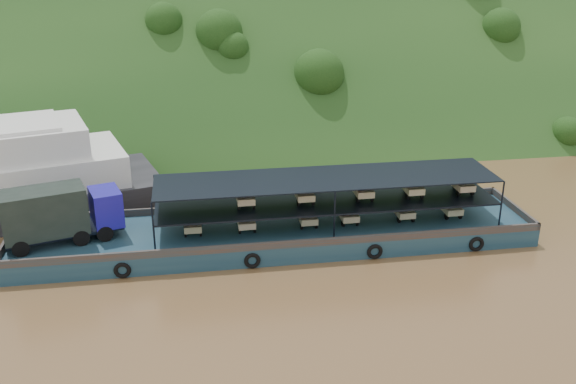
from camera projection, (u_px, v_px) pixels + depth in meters
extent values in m
plane|color=brown|center=(325.00, 251.00, 42.96)|extent=(160.00, 160.00, 0.00)
cube|color=#143613|center=(260.00, 117.00, 76.08)|extent=(140.00, 39.60, 39.60)
cube|color=#143146|center=(276.00, 234.00, 43.96)|extent=(35.00, 7.00, 1.20)
cube|color=#592D19|center=(269.00, 204.00, 46.78)|extent=(35.00, 0.20, 0.50)
cube|color=#592D19|center=(283.00, 245.00, 40.52)|extent=(35.00, 0.20, 0.50)
cube|color=#592D19|center=(514.00, 207.00, 46.23)|extent=(0.20, 7.00, 0.50)
cube|color=#592D19|center=(7.00, 241.00, 41.06)|extent=(0.20, 7.00, 0.50)
torus|color=black|center=(122.00, 270.00, 39.22)|extent=(1.06, 0.26, 1.06)
torus|color=black|center=(252.00, 261.00, 40.41)|extent=(1.06, 0.26, 1.06)
torus|color=black|center=(375.00, 252.00, 41.60)|extent=(1.06, 0.26, 1.06)
torus|color=black|center=(476.00, 244.00, 42.64)|extent=(1.06, 0.26, 1.06)
cylinder|color=black|center=(21.00, 248.00, 39.38)|extent=(1.12, 0.66, 1.06)
cylinder|color=black|center=(18.00, 235.00, 41.25)|extent=(1.12, 0.66, 1.06)
cylinder|color=black|center=(81.00, 238.00, 40.83)|extent=(1.12, 0.66, 1.06)
cylinder|color=black|center=(76.00, 225.00, 42.71)|extent=(1.12, 0.66, 1.06)
cylinder|color=black|center=(105.00, 233.00, 41.43)|extent=(1.12, 0.66, 1.06)
cylinder|color=black|center=(99.00, 221.00, 43.30)|extent=(1.12, 0.66, 1.06)
cube|color=black|center=(65.00, 231.00, 41.37)|extent=(7.59, 4.28, 0.21)
cube|color=#1D169B|center=(106.00, 207.00, 42.04)|extent=(2.45, 2.95, 2.34)
cube|color=black|center=(119.00, 198.00, 42.24)|extent=(0.66, 2.06, 0.96)
cube|color=black|center=(44.00, 212.00, 40.38)|extent=(5.61, 3.88, 2.97)
cube|color=black|center=(326.00, 201.00, 43.66)|extent=(23.00, 5.00, 0.12)
cube|color=black|center=(327.00, 178.00, 43.06)|extent=(23.00, 5.00, 0.08)
cylinder|color=black|center=(153.00, 227.00, 39.65)|extent=(0.12, 0.12, 3.30)
cylinder|color=black|center=(156.00, 197.00, 44.25)|extent=(0.12, 0.12, 3.30)
cylinder|color=black|center=(335.00, 215.00, 41.36)|extent=(0.12, 0.12, 3.30)
cylinder|color=black|center=(319.00, 188.00, 45.96)|extent=(0.12, 0.12, 3.30)
cylinder|color=black|center=(501.00, 204.00, 43.07)|extent=(0.12, 0.12, 3.30)
cylinder|color=black|center=(470.00, 179.00, 47.67)|extent=(0.12, 0.12, 3.30)
cylinder|color=black|center=(193.00, 222.00, 43.78)|extent=(0.12, 0.52, 0.52)
cylinder|color=black|center=(185.00, 234.00, 42.05)|extent=(0.14, 0.52, 0.52)
cylinder|color=black|center=(201.00, 232.00, 42.20)|extent=(0.14, 0.52, 0.52)
cube|color=#B9B483|center=(193.00, 226.00, 42.32)|extent=(1.15, 1.50, 0.44)
cube|color=red|center=(192.00, 217.00, 43.31)|extent=(0.55, 0.80, 0.80)
cube|color=red|center=(192.00, 211.00, 42.95)|extent=(0.50, 0.10, 0.10)
cylinder|color=black|center=(244.00, 219.00, 44.31)|extent=(0.12, 0.52, 0.52)
cylinder|color=black|center=(240.00, 230.00, 42.58)|extent=(0.14, 0.52, 0.52)
cylinder|color=black|center=(254.00, 229.00, 42.73)|extent=(0.14, 0.52, 0.52)
cube|color=beige|center=(246.00, 223.00, 42.85)|extent=(1.15, 1.50, 0.44)
cube|color=red|center=(245.00, 213.00, 43.84)|extent=(0.55, 0.80, 0.80)
cube|color=red|center=(245.00, 208.00, 43.48)|extent=(0.50, 0.10, 0.10)
cylinder|color=black|center=(304.00, 215.00, 44.93)|extent=(0.12, 0.52, 0.52)
cylinder|color=black|center=(302.00, 226.00, 43.20)|extent=(0.14, 0.52, 0.52)
cylinder|color=black|center=(316.00, 225.00, 43.35)|extent=(0.14, 0.52, 0.52)
cube|color=#C3B88A|center=(308.00, 219.00, 43.47)|extent=(1.15, 1.50, 0.44)
cube|color=#B8140C|center=(305.00, 210.00, 44.47)|extent=(0.55, 0.80, 0.80)
cube|color=#B8140C|center=(305.00, 204.00, 44.10)|extent=(0.50, 0.10, 0.10)
cylinder|color=black|center=(344.00, 212.00, 45.36)|extent=(0.12, 0.52, 0.52)
cylinder|color=black|center=(343.00, 223.00, 43.63)|extent=(0.14, 0.52, 0.52)
cylinder|color=black|center=(357.00, 222.00, 43.78)|extent=(0.14, 0.52, 0.52)
cube|color=beige|center=(349.00, 216.00, 43.90)|extent=(1.15, 1.50, 0.44)
cube|color=#B00B22|center=(345.00, 207.00, 44.89)|extent=(0.55, 0.80, 0.80)
cube|color=#B00B22|center=(346.00, 202.00, 44.53)|extent=(0.50, 0.10, 0.10)
cylinder|color=black|center=(398.00, 209.00, 45.95)|extent=(0.12, 0.52, 0.52)
cylinder|color=black|center=(399.00, 219.00, 44.22)|extent=(0.14, 0.52, 0.52)
cylinder|color=black|center=(413.00, 218.00, 44.36)|extent=(0.14, 0.52, 0.52)
cube|color=beige|center=(405.00, 212.00, 44.49)|extent=(1.15, 1.50, 0.44)
cube|color=red|center=(399.00, 204.00, 45.48)|extent=(0.55, 0.80, 0.80)
cube|color=red|center=(401.00, 198.00, 45.12)|extent=(0.50, 0.10, 0.10)
cylinder|color=black|center=(444.00, 206.00, 46.46)|extent=(0.12, 0.52, 0.52)
cylinder|color=black|center=(447.00, 216.00, 44.73)|extent=(0.14, 0.52, 0.52)
cylinder|color=black|center=(460.00, 215.00, 44.88)|extent=(0.14, 0.52, 0.52)
cube|color=#C7C08C|center=(452.00, 209.00, 45.00)|extent=(1.15, 1.50, 0.44)
cube|color=#A8200B|center=(446.00, 201.00, 46.00)|extent=(0.55, 0.80, 0.80)
cube|color=#A8200B|center=(447.00, 195.00, 45.63)|extent=(0.50, 0.10, 0.10)
cylinder|color=black|center=(244.00, 196.00, 43.68)|extent=(0.12, 0.52, 0.52)
cylinder|color=black|center=(239.00, 206.00, 41.95)|extent=(0.14, 0.52, 0.52)
cylinder|color=black|center=(254.00, 205.00, 42.10)|extent=(0.14, 0.52, 0.52)
cube|color=beige|center=(246.00, 199.00, 42.22)|extent=(1.15, 1.50, 0.44)
cube|color=#1B45A4|center=(244.00, 190.00, 43.22)|extent=(0.55, 0.80, 0.80)
cube|color=#1B45A4|center=(244.00, 184.00, 42.85)|extent=(0.50, 0.10, 0.10)
cylinder|color=black|center=(301.00, 192.00, 44.27)|extent=(0.12, 0.52, 0.52)
cylinder|color=black|center=(298.00, 202.00, 42.54)|extent=(0.14, 0.52, 0.52)
cylinder|color=black|center=(313.00, 201.00, 42.69)|extent=(0.14, 0.52, 0.52)
cube|color=#C5B98B|center=(305.00, 195.00, 42.82)|extent=(1.15, 1.50, 0.44)
cube|color=red|center=(302.00, 187.00, 43.81)|extent=(0.55, 0.80, 0.80)
cube|color=red|center=(302.00, 181.00, 43.44)|extent=(0.50, 0.10, 0.10)
cylinder|color=black|center=(358.00, 189.00, 44.88)|extent=(0.12, 0.52, 0.52)
cylinder|color=black|center=(358.00, 199.00, 43.15)|extent=(0.14, 0.52, 0.52)
cylinder|color=black|center=(372.00, 198.00, 43.29)|extent=(0.14, 0.52, 0.52)
cube|color=#C8BB8E|center=(364.00, 192.00, 43.42)|extent=(1.15, 1.50, 0.44)
cube|color=#B4190C|center=(359.00, 183.00, 44.41)|extent=(0.55, 0.80, 0.80)
cube|color=#B4190C|center=(360.00, 178.00, 44.05)|extent=(0.50, 0.10, 0.10)
cylinder|color=black|center=(406.00, 186.00, 45.40)|extent=(0.12, 0.52, 0.52)
cylinder|color=black|center=(408.00, 196.00, 43.67)|extent=(0.14, 0.52, 0.52)
cylinder|color=black|center=(422.00, 195.00, 43.82)|extent=(0.14, 0.52, 0.52)
cube|color=beige|center=(413.00, 189.00, 43.94)|extent=(1.15, 1.50, 0.44)
cube|color=#B90C13|center=(408.00, 181.00, 44.94)|extent=(0.55, 0.80, 0.80)
cube|color=#B90C13|center=(409.00, 175.00, 44.57)|extent=(0.50, 0.10, 0.10)
cylinder|color=black|center=(455.00, 183.00, 45.94)|extent=(0.12, 0.52, 0.52)
cylinder|color=black|center=(458.00, 193.00, 44.21)|extent=(0.14, 0.52, 0.52)
cylinder|color=black|center=(472.00, 192.00, 44.36)|extent=(0.14, 0.52, 0.52)
cube|color=beige|center=(464.00, 186.00, 44.48)|extent=(1.15, 1.50, 0.44)
cube|color=beige|center=(457.00, 178.00, 45.48)|extent=(0.55, 0.80, 0.80)
cube|color=beige|center=(459.00, 172.00, 45.11)|extent=(0.50, 0.10, 0.10)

